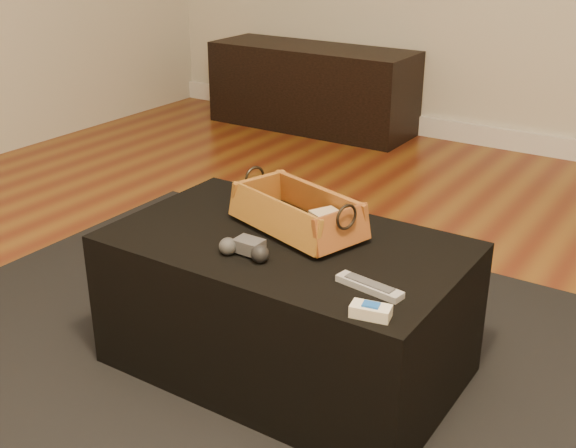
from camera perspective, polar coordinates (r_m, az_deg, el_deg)
The scene contains 11 objects.
floor at distance 2.18m, azimuth -3.79°, elevation -12.67°, with size 5.00×5.50×0.01m, color brown.
baseboard at distance 4.44m, azimuth 17.88°, elevation 6.23°, with size 5.00×0.04×0.12m, color white.
media_cabinet at distance 4.69m, azimuth 1.91°, elevation 10.72°, with size 1.32×0.45×0.52m, color black.
area_rug at distance 2.21m, azimuth -0.88°, elevation -11.81°, with size 2.60×2.00×0.01m, color black.
ottoman at distance 2.13m, azimuth -0.16°, elevation -6.40°, with size 1.00×0.60×0.42m, color black.
tv_remote at distance 2.09m, azimuth 0.06°, elevation 0.23°, with size 0.21×0.05×0.02m, color black.
cloth_bundle at distance 2.02m, azimuth 3.36°, elevation -0.03°, with size 0.11×0.08×0.06m, color tan.
wicker_basket at distance 2.08m, azimuth 0.74°, elevation 0.73°, with size 0.45×0.32×0.14m.
game_controller at distance 1.93m, azimuth -3.35°, elevation -1.93°, with size 0.15×0.09×0.05m.
silver_remote at distance 1.78m, azimuth 6.45°, elevation -4.90°, with size 0.18×0.07×0.02m.
cream_gadget at distance 1.66m, azimuth 6.55°, elevation -6.83°, with size 0.10×0.06×0.03m.
Camera 1 is at (1.08, -1.40, 1.27)m, focal length 45.00 mm.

